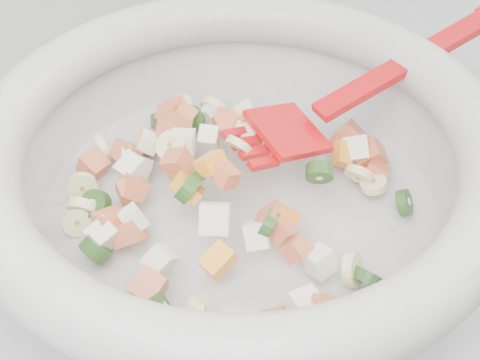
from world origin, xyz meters
TOP-DOWN VIEW (x-y plane):
  - mixing_bowl at (0.02, 1.42)m, footprint 0.50×0.43m

SIDE VIEW (x-z plane):
  - mixing_bowl at x=0.02m, z-range 0.90..1.03m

